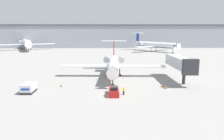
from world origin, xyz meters
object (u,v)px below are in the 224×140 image
(luggage_cart, at_px, (29,88))
(traffic_cone_right, at_px, (165,87))
(worker_near_tug, at_px, (124,91))
(traffic_cone_left, at_px, (61,85))
(airplane_parked_far_left, at_px, (26,43))
(pushback_tug, at_px, (114,91))
(airplane_parked_far_right, at_px, (155,45))
(jet_bridge, at_px, (180,63))
(airplane_main, at_px, (113,64))

(luggage_cart, xyz_separation_m, traffic_cone_right, (27.67, 2.44, -0.57))
(traffic_cone_right, bearing_deg, worker_near_tug, -153.68)
(traffic_cone_left, bearing_deg, airplane_parked_far_left, 113.62)
(pushback_tug, height_order, airplane_parked_far_right, airplane_parked_far_right)
(luggage_cart, xyz_separation_m, worker_near_tug, (18.50, -2.09, -0.06))
(luggage_cart, bearing_deg, jet_bridge, 15.58)
(airplane_parked_far_left, bearing_deg, luggage_cart, -70.17)
(traffic_cone_right, height_order, airplane_parked_far_left, airplane_parked_far_left)
(airplane_parked_far_left, bearing_deg, jet_bridge, -52.22)
(pushback_tug, distance_m, jet_bridge, 19.97)
(luggage_cart, relative_size, jet_bridge, 0.25)
(airplane_main, bearing_deg, airplane_parked_far_left, 122.64)
(airplane_parked_far_left, bearing_deg, worker_near_tug, -61.58)
(airplane_parked_far_right, bearing_deg, traffic_cone_right, -100.90)
(airplane_main, bearing_deg, pushback_tug, -91.58)
(pushback_tug, xyz_separation_m, airplane_parked_far_left, (-51.35, 98.22, 3.66))
(luggage_cart, height_order, airplane_parked_far_right, airplane_parked_far_right)
(airplane_parked_far_right, bearing_deg, traffic_cone_left, -115.41)
(luggage_cart, distance_m, traffic_cone_right, 27.78)
(traffic_cone_right, height_order, jet_bridge, jet_bridge)
(airplane_parked_far_left, bearing_deg, airplane_parked_far_right, -8.25)
(airplane_parked_far_left, height_order, jet_bridge, airplane_parked_far_left)
(worker_near_tug, relative_size, traffic_cone_right, 2.32)
(airplane_parked_far_right, relative_size, jet_bridge, 1.93)
(pushback_tug, relative_size, airplane_parked_far_left, 0.13)
(worker_near_tug, relative_size, jet_bridge, 0.11)
(traffic_cone_left, relative_size, airplane_parked_far_left, 0.02)
(worker_near_tug, bearing_deg, luggage_cart, 173.54)
(luggage_cart, relative_size, airplane_parked_far_left, 0.10)
(jet_bridge, bearing_deg, worker_near_tug, -141.82)
(pushback_tug, relative_size, jet_bridge, 0.31)
(luggage_cart, bearing_deg, traffic_cone_left, 40.22)
(airplane_parked_far_left, xyz_separation_m, airplane_parked_far_right, (78.22, -11.34, -0.57))
(traffic_cone_left, height_order, jet_bridge, jet_bridge)
(airplane_main, relative_size, worker_near_tug, 16.74)
(worker_near_tug, bearing_deg, traffic_cone_right, 26.32)
(traffic_cone_right, bearing_deg, luggage_cart, -174.96)
(luggage_cart, height_order, traffic_cone_left, luggage_cart)
(worker_near_tug, distance_m, airplane_parked_far_right, 90.53)
(airplane_main, height_order, jet_bridge, airplane_main)
(airplane_main, distance_m, traffic_cone_left, 16.21)
(airplane_parked_far_right, bearing_deg, airplane_parked_far_left, 171.75)
(traffic_cone_left, bearing_deg, airplane_parked_far_right, 64.59)
(airplane_parked_far_right, distance_m, jet_bridge, 76.48)
(traffic_cone_left, xyz_separation_m, jet_bridge, (27.40, 4.59, 4.17))
(traffic_cone_right, xyz_separation_m, airplane_parked_far_right, (15.86, 82.42, 3.45))
(airplane_main, xyz_separation_m, worker_near_tug, (1.36, -17.39, -2.49))
(jet_bridge, bearing_deg, luggage_cart, -164.42)
(pushback_tug, bearing_deg, jet_bridge, 34.68)
(airplane_main, xyz_separation_m, traffic_cone_right, (10.53, -12.85, -3.00))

